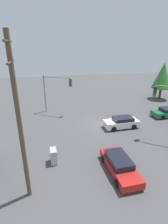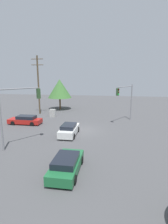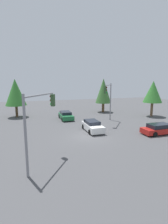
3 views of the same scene
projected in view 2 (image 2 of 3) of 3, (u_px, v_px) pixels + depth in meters
The scene contains 9 objects.
ground_plane at pixel (82, 131), 22.80m from camera, with size 80.00×80.00×0.00m, color #4C4C4F.
sedan_white at pixel (69, 130), 20.99m from camera, with size 1.88×4.27×1.37m.
sedan_red at pixel (25, 120), 25.73m from camera, with size 4.77×1.90×1.28m.
sedan_green at pixel (67, 164), 12.91m from camera, with size 1.98×4.43×1.31m.
traffic_signal_main at pixel (126, 96), 26.38m from camera, with size 2.65×3.91×5.67m.
traffic_signal_cross at pixel (17, 106), 17.06m from camera, with size 2.75×3.50×6.07m.
utility_pole_tall at pixel (38, 84), 31.62m from camera, with size 2.20×0.28×10.49m.
electrical_cabinet at pixel (53, 113), 30.28m from camera, with size 0.98×0.55×1.32m, color #B2B2AD.
tree_behind at pixel (60, 89), 36.14m from camera, with size 4.89×4.89×6.28m.
Camera 2 is at (3.65, -21.50, 7.10)m, focal length 28.00 mm.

